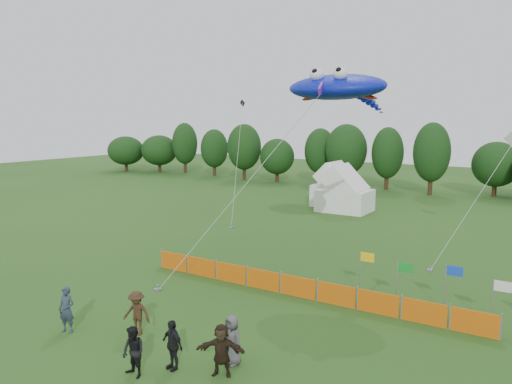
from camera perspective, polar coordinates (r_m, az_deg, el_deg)
The scene contains 15 objects.
ground at distance 20.22m, azimuth -9.62°, elevation -16.94°, with size 160.00×160.00×0.00m, color #234C16.
treeline at distance 59.50m, azimuth 22.08°, elevation 3.59°, with size 104.57×8.78×8.36m.
tent_left at distance 49.82m, azimuth 9.10°, elevation 0.45°, with size 3.92×3.92×3.46m.
tent_right at distance 46.96m, azimuth 10.14°, elevation -0.17°, with size 4.68×3.74×3.30m.
barrier_fence at distance 24.76m, azimuth 4.80°, elevation -10.73°, with size 17.90×0.06×1.00m.
flag_row at distance 23.97m, azimuth 20.91°, elevation -9.68°, with size 8.73×0.67×2.17m.
spectator_a at distance 22.10m, azimuth -20.82°, elevation -12.46°, with size 0.69×0.46×1.90m, color #2A3446.
spectator_b at distance 18.00m, azimuth -13.84°, elevation -17.35°, with size 0.85×0.66×1.74m, color black.
spectator_c at distance 21.07m, azimuth -13.48°, elevation -13.30°, with size 1.17×0.67×1.81m, color #372316.
spectator_d at distance 18.24m, azimuth -9.55°, elevation -16.81°, with size 1.04×0.43×1.77m, color black.
spectator_e at distance 18.34m, azimuth -2.76°, elevation -16.52°, with size 0.87×0.57×1.79m, color #4E4D52.
spectator_f at distance 17.65m, azimuth -3.98°, elevation -17.56°, with size 1.67×0.53×1.80m, color black.
stingray_kite at distance 28.22m, azimuth 9.63°, elevation 11.66°, with size 9.11×15.14×11.25m.
small_kite_white at distance 34.14m, azimuth 25.89°, elevation 2.66°, with size 4.07×7.27×8.03m.
small_kite_dark at distance 46.00m, azimuth -2.07°, elevation 4.60°, with size 7.32×11.94×10.51m.
Camera 1 is at (12.41, -13.41, 8.65)m, focal length 35.00 mm.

